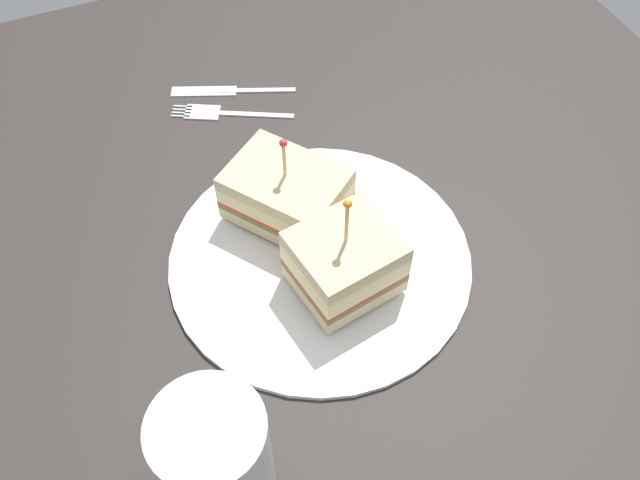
{
  "coord_description": "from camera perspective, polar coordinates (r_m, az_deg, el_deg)",
  "views": [
    {
      "loc": [
        -13.89,
        -32.88,
        50.57
      ],
      "look_at": [
        0.0,
        0.0,
        2.99
      ],
      "focal_mm": 39.18,
      "sensor_mm": 36.0,
      "label": 1
    }
  ],
  "objects": [
    {
      "name": "drink_glass",
      "position": [
        0.49,
        -8.51,
        -17.35
      ],
      "size": [
        7.66,
        7.66,
        10.08
      ],
      "color": "beige",
      "rests_on": "ground_plane"
    },
    {
      "name": "sandwich_half_back",
      "position": [
        0.62,
        -2.77,
        3.79
      ],
      "size": [
        11.78,
        12.35,
        9.2
      ],
      "color": "beige",
      "rests_on": "plate"
    },
    {
      "name": "sandwich_half_front",
      "position": [
        0.57,
        2.04,
        -1.8
      ],
      "size": [
        9.16,
        8.49,
        10.66
      ],
      "color": "beige",
      "rests_on": "plate"
    },
    {
      "name": "plate",
      "position": [
        0.61,
        -0.0,
        -1.4
      ],
      "size": [
        26.63,
        26.63,
        0.99
      ],
      "primitive_type": "cylinder",
      "color": "white",
      "rests_on": "ground_plane"
    },
    {
      "name": "knife",
      "position": [
        0.78,
        -7.74,
        12.03
      ],
      "size": [
        12.82,
        5.92,
        0.35
      ],
      "color": "silver",
      "rests_on": "ground_plane"
    },
    {
      "name": "fork",
      "position": [
        0.75,
        -8.3,
        10.28
      ],
      "size": [
        12.02,
        6.77,
        0.35
      ],
      "color": "silver",
      "rests_on": "ground_plane"
    },
    {
      "name": "ground_plane",
      "position": [
        0.63,
        -0.0,
        -2.19
      ],
      "size": [
        92.85,
        92.85,
        2.0
      ],
      "primitive_type": "cube",
      "color": "#2D2826"
    }
  ]
}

